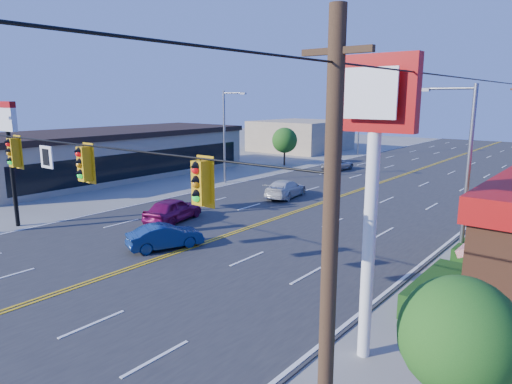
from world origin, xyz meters
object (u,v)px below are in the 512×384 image
Objects in this scene: pizza_hut_sign at (9,138)px; car_magenta at (173,210)px; kfc_pylon at (374,149)px; car_blue at (165,238)px; car_white at (285,189)px; car_silver at (338,165)px; signal_span at (29,170)px.

car_magenta is (6.48, 6.31, -4.46)m from pizza_hut_sign.
kfc_pylon reaches higher than car_blue.
kfc_pylon is at bearing 121.05° from car_white.
kfc_pylon is 35.61m from car_silver.
signal_span reaches higher than car_silver.
car_silver is at bearing 81.69° from pizza_hut_sign.
pizza_hut_sign is 1.62× the size of car_magenta.
car_silver is (-6.42, 34.51, -4.32)m from signal_span.
signal_span is 20.83m from car_white.
signal_span is 11.60m from pizza_hut_sign.
car_blue is at bearing 14.70° from pizza_hut_sign.
signal_span reaches higher than car_magenta.
car_silver is at bearing -86.77° from car_white.
car_magenta is at bearing 97.16° from car_silver.
pizza_hut_sign is at bearing 84.07° from car_silver.
car_white reaches higher than car_silver.
car_magenta reaches higher than car_blue.
car_white reaches higher than car_blue.
signal_span is 11.96m from car_magenta.
car_white is (7.86, 16.17, -4.53)m from pizza_hut_sign.
car_blue is (10.08, 2.64, -4.57)m from pizza_hut_sign.
pizza_hut_sign is (-22.00, 0.00, -0.86)m from kfc_pylon.
signal_span reaches higher than car_white.
pizza_hut_sign is at bearing 159.81° from signal_span.
signal_span is 2.86× the size of kfc_pylon.
car_magenta is 1.14× the size of car_blue.
car_silver is at bearing 100.54° from signal_span.
pizza_hut_sign reaches higher than car_silver.
car_silver is at bearing -97.09° from car_magenta.
car_white is 1.10× the size of car_silver.
car_magenta is 0.94× the size of car_white.
pizza_hut_sign reaches higher than car_white.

